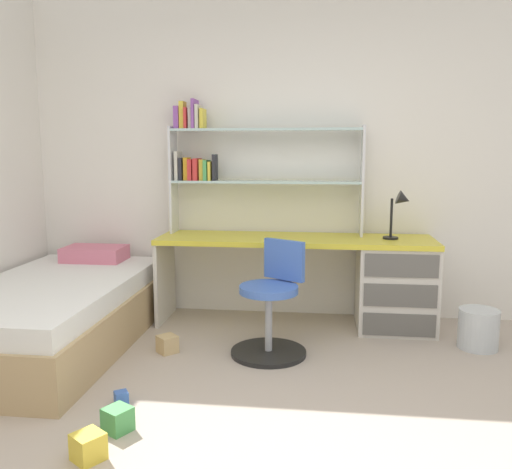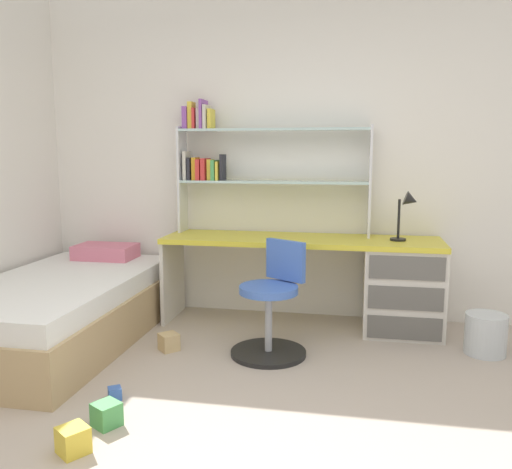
{
  "view_description": "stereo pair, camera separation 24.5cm",
  "coord_description": "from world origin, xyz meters",
  "px_view_note": "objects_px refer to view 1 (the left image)",
  "views": [
    {
      "loc": [
        0.2,
        -2.06,
        1.38
      ],
      "look_at": [
        -0.23,
        1.42,
        0.84
      ],
      "focal_mm": 37.36,
      "sensor_mm": 36.0,
      "label": 1
    },
    {
      "loc": [
        0.44,
        -2.02,
        1.38
      ],
      "look_at": [
        -0.23,
        1.42,
        0.84
      ],
      "focal_mm": 37.36,
      "sensor_mm": 36.0,
      "label": 2
    }
  ],
  "objects_px": {
    "toy_block_blue_2": "(121,398)",
    "toy_block_yellow_3": "(88,447)",
    "desk": "(368,278)",
    "waste_bin": "(478,329)",
    "swivel_chair": "(271,311)",
    "bookshelf_hutch": "(237,158)",
    "toy_block_green_0": "(118,419)",
    "desk_lamp": "(400,207)",
    "bed_platform": "(53,314)",
    "toy_block_natural_1": "(167,344)"
  },
  "relations": [
    {
      "from": "toy_block_blue_2",
      "to": "toy_block_yellow_3",
      "type": "distance_m",
      "value": 0.54
    },
    {
      "from": "desk",
      "to": "waste_bin",
      "type": "relative_size",
      "value": 7.7
    },
    {
      "from": "desk",
      "to": "waste_bin",
      "type": "distance_m",
      "value": 0.88
    },
    {
      "from": "swivel_chair",
      "to": "waste_bin",
      "type": "bearing_deg",
      "value": 10.81
    },
    {
      "from": "desk",
      "to": "bookshelf_hutch",
      "type": "distance_m",
      "value": 1.43
    },
    {
      "from": "toy_block_blue_2",
      "to": "toy_block_green_0",
      "type": "bearing_deg",
      "value": -72.11
    },
    {
      "from": "desk_lamp",
      "to": "toy_block_yellow_3",
      "type": "relative_size",
      "value": 3.03
    },
    {
      "from": "desk_lamp",
      "to": "desk",
      "type": "bearing_deg",
      "value": 174.16
    },
    {
      "from": "waste_bin",
      "to": "toy_block_yellow_3",
      "type": "bearing_deg",
      "value": -142.2
    },
    {
      "from": "desk_lamp",
      "to": "toy_block_blue_2",
      "type": "distance_m",
      "value": 2.43
    },
    {
      "from": "toy_block_yellow_3",
      "to": "bed_platform",
      "type": "bearing_deg",
      "value": 122.51
    },
    {
      "from": "waste_bin",
      "to": "toy_block_natural_1",
      "type": "height_order",
      "value": "waste_bin"
    },
    {
      "from": "desk",
      "to": "waste_bin",
      "type": "bearing_deg",
      "value": -27.25
    },
    {
      "from": "toy_block_blue_2",
      "to": "toy_block_yellow_3",
      "type": "relative_size",
      "value": 0.56
    },
    {
      "from": "toy_block_green_0",
      "to": "desk",
      "type": "bearing_deg",
      "value": 52.61
    },
    {
      "from": "toy_block_green_0",
      "to": "toy_block_natural_1",
      "type": "distance_m",
      "value": 1.06
    },
    {
      "from": "swivel_chair",
      "to": "toy_block_blue_2",
      "type": "height_order",
      "value": "swivel_chair"
    },
    {
      "from": "bookshelf_hutch",
      "to": "swivel_chair",
      "type": "height_order",
      "value": "bookshelf_hutch"
    },
    {
      "from": "bed_platform",
      "to": "desk",
      "type": "bearing_deg",
      "value": 17.19
    },
    {
      "from": "bookshelf_hutch",
      "to": "desk_lamp",
      "type": "distance_m",
      "value": 1.36
    },
    {
      "from": "bookshelf_hutch",
      "to": "toy_block_yellow_3",
      "type": "distance_m",
      "value": 2.58
    },
    {
      "from": "bed_platform",
      "to": "toy_block_blue_2",
      "type": "xyz_separation_m",
      "value": [
        0.81,
        -0.81,
        -0.2
      ]
    },
    {
      "from": "desk",
      "to": "desk_lamp",
      "type": "xyz_separation_m",
      "value": [
        0.22,
        -0.02,
        0.57
      ]
    },
    {
      "from": "desk_lamp",
      "to": "waste_bin",
      "type": "distance_m",
      "value": 1.04
    },
    {
      "from": "bookshelf_hutch",
      "to": "desk_lamp",
      "type": "relative_size",
      "value": 4.1
    },
    {
      "from": "bed_platform",
      "to": "waste_bin",
      "type": "relative_size",
      "value": 7.12
    },
    {
      "from": "waste_bin",
      "to": "toy_block_blue_2",
      "type": "xyz_separation_m",
      "value": [
        -2.21,
        -1.13,
        -0.11
      ]
    },
    {
      "from": "toy_block_natural_1",
      "to": "toy_block_yellow_3",
      "type": "bearing_deg",
      "value": -89.24
    },
    {
      "from": "toy_block_blue_2",
      "to": "swivel_chair",
      "type": "bearing_deg",
      "value": 48.44
    },
    {
      "from": "desk_lamp",
      "to": "swivel_chair",
      "type": "distance_m",
      "value": 1.31
    },
    {
      "from": "desk",
      "to": "toy_block_green_0",
      "type": "relative_size",
      "value": 17.83
    },
    {
      "from": "toy_block_natural_1",
      "to": "toy_block_blue_2",
      "type": "distance_m",
      "value": 0.78
    },
    {
      "from": "swivel_chair",
      "to": "waste_bin",
      "type": "xyz_separation_m",
      "value": [
        1.45,
        0.28,
        -0.16
      ]
    },
    {
      "from": "waste_bin",
      "to": "toy_block_blue_2",
      "type": "distance_m",
      "value": 2.48
    },
    {
      "from": "desk",
      "to": "bed_platform",
      "type": "distance_m",
      "value": 2.38
    },
    {
      "from": "desk",
      "to": "desk_lamp",
      "type": "distance_m",
      "value": 0.61
    },
    {
      "from": "toy_block_yellow_3",
      "to": "toy_block_green_0",
      "type": "bearing_deg",
      "value": 81.91
    },
    {
      "from": "desk_lamp",
      "to": "swivel_chair",
      "type": "bearing_deg",
      "value": -145.52
    },
    {
      "from": "swivel_chair",
      "to": "toy_block_blue_2",
      "type": "xyz_separation_m",
      "value": [
        -0.75,
        -0.85,
        -0.27
      ]
    },
    {
      "from": "toy_block_natural_1",
      "to": "swivel_chair",
      "type": "bearing_deg",
      "value": 5.88
    },
    {
      "from": "bookshelf_hutch",
      "to": "toy_block_natural_1",
      "type": "distance_m",
      "value": 1.6
    },
    {
      "from": "toy_block_blue_2",
      "to": "toy_block_yellow_3",
      "type": "xyz_separation_m",
      "value": [
        0.05,
        -0.54,
        0.03
      ]
    },
    {
      "from": "toy_block_natural_1",
      "to": "desk_lamp",
      "type": "bearing_deg",
      "value": 23.37
    },
    {
      "from": "swivel_chair",
      "to": "toy_block_blue_2",
      "type": "distance_m",
      "value": 1.17
    },
    {
      "from": "swivel_chair",
      "to": "bed_platform",
      "type": "xyz_separation_m",
      "value": [
        -1.56,
        -0.04,
        -0.07
      ]
    },
    {
      "from": "desk_lamp",
      "to": "toy_block_yellow_3",
      "type": "distance_m",
      "value": 2.76
    },
    {
      "from": "toy_block_yellow_3",
      "to": "desk_lamp",
      "type": "bearing_deg",
      "value": 51.24
    },
    {
      "from": "desk",
      "to": "bookshelf_hutch",
      "type": "bearing_deg",
      "value": 170.97
    },
    {
      "from": "bed_platform",
      "to": "waste_bin",
      "type": "xyz_separation_m",
      "value": [
        3.01,
        0.32,
        -0.1
      ]
    },
    {
      "from": "toy_block_green_0",
      "to": "toy_block_blue_2",
      "type": "relative_size",
      "value": 1.74
    }
  ]
}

